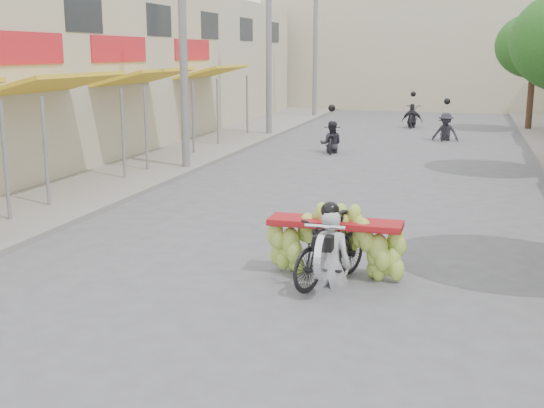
# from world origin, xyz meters

# --- Properties ---
(ground) EXTENTS (120.00, 120.00, 0.00)m
(ground) POSITION_xyz_m (0.00, 0.00, 0.00)
(ground) COLOR #59585D
(ground) RESTS_ON ground
(sidewalk_left) EXTENTS (4.00, 60.00, 0.12)m
(sidewalk_left) POSITION_xyz_m (-7.00, 15.00, 0.06)
(sidewalk_left) COLOR gray
(sidewalk_left) RESTS_ON ground
(shophouse_row_left) EXTENTS (9.77, 40.00, 6.00)m
(shophouse_row_left) POSITION_xyz_m (-11.98, 13.98, 3.00)
(shophouse_row_left) COLOR #BDB495
(shophouse_row_left) RESTS_ON ground
(far_building) EXTENTS (20.00, 6.00, 7.00)m
(far_building) POSITION_xyz_m (0.00, 38.00, 3.50)
(far_building) COLOR #BDB495
(far_building) RESTS_ON ground
(utility_pole_mid) EXTENTS (0.60, 0.24, 8.00)m
(utility_pole_mid) POSITION_xyz_m (-5.40, 12.00, 4.03)
(utility_pole_mid) COLOR slate
(utility_pole_mid) RESTS_ON ground
(utility_pole_far) EXTENTS (0.60, 0.24, 8.00)m
(utility_pole_far) POSITION_xyz_m (-5.40, 21.00, 4.03)
(utility_pole_far) COLOR slate
(utility_pole_far) RESTS_ON ground
(utility_pole_back) EXTENTS (0.60, 0.24, 8.00)m
(utility_pole_back) POSITION_xyz_m (-5.40, 30.00, 4.03)
(utility_pole_back) COLOR slate
(utility_pole_back) RESTS_ON ground
(street_tree_far) EXTENTS (3.40, 3.40, 5.25)m
(street_tree_far) POSITION_xyz_m (5.40, 26.00, 3.78)
(street_tree_far) COLOR #3A2719
(street_tree_far) RESTS_ON ground
(banana_motorbike) EXTENTS (2.20, 1.95, 2.22)m
(banana_motorbike) POSITION_xyz_m (0.80, 3.09, 0.73)
(banana_motorbike) COLOR black
(banana_motorbike) RESTS_ON ground
(bg_motorbike_a) EXTENTS (0.85, 1.63, 1.95)m
(bg_motorbike_a) POSITION_xyz_m (-1.90, 16.87, 0.75)
(bg_motorbike_a) COLOR black
(bg_motorbike_a) RESTS_ON ground
(bg_motorbike_b) EXTENTS (1.15, 1.60, 1.95)m
(bg_motorbike_b) POSITION_xyz_m (1.90, 21.50, 0.87)
(bg_motorbike_b) COLOR black
(bg_motorbike_b) RESTS_ON ground
(bg_motorbike_c) EXTENTS (0.97, 1.79, 1.95)m
(bg_motorbike_c) POSITION_xyz_m (0.21, 26.13, 0.77)
(bg_motorbike_c) COLOR black
(bg_motorbike_c) RESTS_ON ground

